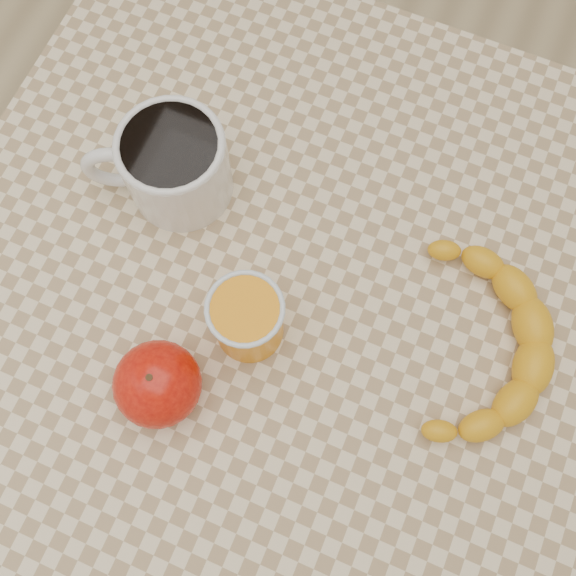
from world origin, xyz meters
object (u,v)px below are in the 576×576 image
at_px(coffee_mug, 172,164).
at_px(apple, 158,384).
at_px(orange_juice_glass, 247,319).
at_px(banana, 481,345).
at_px(table, 288,314).

relative_size(coffee_mug, apple, 1.67).
distance_m(orange_juice_glass, banana, 0.24).
height_order(orange_juice_glass, apple, orange_juice_glass).
bearing_deg(table, orange_juice_glass, -111.91).
bearing_deg(table, apple, -117.66).
distance_m(apple, banana, 0.33).
relative_size(table, orange_juice_glass, 8.92).
xyz_separation_m(apple, banana, (0.28, 0.17, -0.02)).
relative_size(coffee_mug, orange_juice_glass, 1.92).
bearing_deg(orange_juice_glass, banana, 17.91).
bearing_deg(apple, banana, 30.44).
bearing_deg(orange_juice_glass, coffee_mug, 139.02).
distance_m(coffee_mug, banana, 0.38).
xyz_separation_m(coffee_mug, banana, (0.37, -0.05, -0.03)).
height_order(coffee_mug, orange_juice_glass, coffee_mug).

